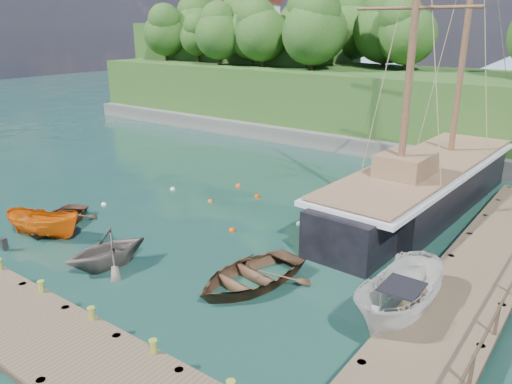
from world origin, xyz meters
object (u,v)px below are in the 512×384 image
motorboat_orange (46,237)px  schooner (425,187)px  rowboat_1 (108,267)px  rowboat_2 (250,285)px  rowboat_0 (57,226)px  cabin_boat_white (398,323)px

motorboat_orange → schooner: (13.34, 15.64, 1.08)m
rowboat_1 → rowboat_2: rowboat_1 is taller
rowboat_0 → rowboat_2: rowboat_2 is taller
cabin_boat_white → schooner: 12.94m
motorboat_orange → rowboat_2: bearing=-97.9°
rowboat_1 → rowboat_0: bearing=179.0°
rowboat_2 → cabin_boat_white: bearing=19.8°
rowboat_2 → rowboat_1: bearing=-147.4°
cabin_boat_white → motorboat_orange: bearing=-167.8°
rowboat_0 → rowboat_1: bearing=-38.1°
rowboat_1 → cabin_boat_white: 12.18m
rowboat_2 → schooner: schooner is taller
rowboat_1 → rowboat_2: size_ratio=0.71×
rowboat_0 → motorboat_orange: motorboat_orange is taller
rowboat_1 → motorboat_orange: size_ratio=0.89×
motorboat_orange → schooner: 20.59m
rowboat_1 → motorboat_orange: bearing=-170.6°
rowboat_1 → cabin_boat_white: size_ratio=0.66×
rowboat_0 → rowboat_1: (5.81, -1.28, 0.00)m
rowboat_0 → schooner: (14.08, 14.54, 1.08)m
rowboat_1 → cabin_boat_white: (11.70, 3.39, 0.00)m
rowboat_0 → motorboat_orange: (0.74, -1.10, 0.00)m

